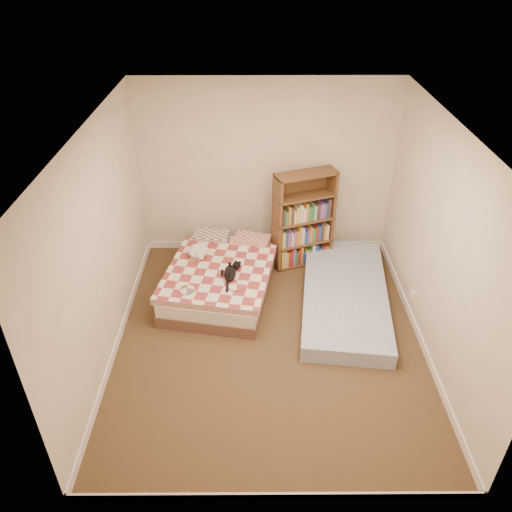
{
  "coord_description": "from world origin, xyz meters",
  "views": [
    {
      "loc": [
        -0.18,
        -4.36,
        3.99
      ],
      "look_at": [
        -0.15,
        0.3,
        0.95
      ],
      "focal_mm": 35.0,
      "sensor_mm": 36.0,
      "label": 1
    }
  ],
  "objects_px": {
    "bed": "(221,276)",
    "white_dog": "(199,251)",
    "bookshelf": "(303,230)",
    "floor_mattress": "(345,295)",
    "black_cat": "(230,272)"
  },
  "relations": [
    {
      "from": "bed",
      "to": "white_dog",
      "type": "relative_size",
      "value": 5.06
    },
    {
      "from": "bookshelf",
      "to": "white_dog",
      "type": "relative_size",
      "value": 3.61
    },
    {
      "from": "bed",
      "to": "bookshelf",
      "type": "distance_m",
      "value": 1.33
    },
    {
      "from": "floor_mattress",
      "to": "white_dog",
      "type": "bearing_deg",
      "value": 173.77
    },
    {
      "from": "bookshelf",
      "to": "floor_mattress",
      "type": "height_order",
      "value": "bookshelf"
    },
    {
      "from": "bed",
      "to": "floor_mattress",
      "type": "distance_m",
      "value": 1.61
    },
    {
      "from": "bed",
      "to": "floor_mattress",
      "type": "xyz_separation_m",
      "value": [
        1.58,
        -0.27,
        -0.11
      ]
    },
    {
      "from": "floor_mattress",
      "to": "black_cat",
      "type": "xyz_separation_m",
      "value": [
        -1.45,
        -0.01,
        0.37
      ]
    },
    {
      "from": "floor_mattress",
      "to": "white_dog",
      "type": "distance_m",
      "value": 1.97
    },
    {
      "from": "bookshelf",
      "to": "white_dog",
      "type": "distance_m",
      "value": 1.49
    },
    {
      "from": "black_cat",
      "to": "white_dog",
      "type": "bearing_deg",
      "value": 159.84
    },
    {
      "from": "floor_mattress",
      "to": "white_dog",
      "type": "height_order",
      "value": "white_dog"
    },
    {
      "from": "bed",
      "to": "bookshelf",
      "type": "height_order",
      "value": "bookshelf"
    },
    {
      "from": "bed",
      "to": "white_dog",
      "type": "xyz_separation_m",
      "value": [
        -0.29,
        0.18,
        0.28
      ]
    },
    {
      "from": "bookshelf",
      "to": "black_cat",
      "type": "height_order",
      "value": "bookshelf"
    }
  ]
}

